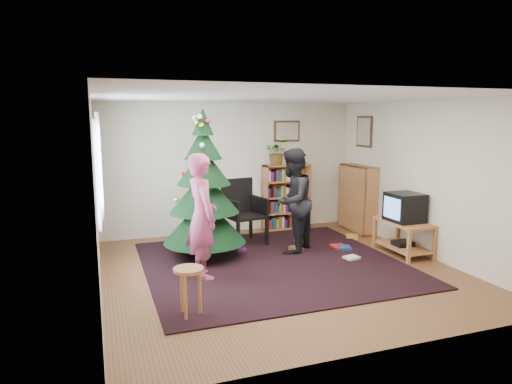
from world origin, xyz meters
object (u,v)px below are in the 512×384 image
object	(u,v)px
person_standing	(202,216)
person_by_chair	(292,201)
picture_right	(364,132)
bookshelf_back	(286,196)
christmas_tree	(204,197)
picture_back	(287,131)
table_lamp	(301,153)
crt_tv	(405,207)
tv_stand	(403,234)
armchair	(242,208)
potted_plant	(277,152)
stool	(189,279)
bookshelf_right	(358,198)

from	to	relation	value
person_standing	person_by_chair	xyz separation A→B (m)	(1.67, 0.69, -0.01)
person_standing	person_by_chair	size ratio (longest dim) A/B	1.01
picture_right	person_by_chair	bearing A→B (deg)	-153.59
picture_right	bookshelf_back	bearing A→B (deg)	156.82
christmas_tree	person_standing	world-z (taller)	christmas_tree
picture_back	table_lamp	xyz separation A→B (m)	(0.25, -0.14, -0.44)
crt_tv	person_standing	xyz separation A→B (m)	(-3.35, 0.01, 0.09)
tv_stand	crt_tv	world-z (taller)	crt_tv
tv_stand	armchair	bearing A→B (deg)	146.02
picture_right	table_lamp	distance (m)	1.30
potted_plant	table_lamp	xyz separation A→B (m)	(0.50, 0.00, -0.04)
bookshelf_back	tv_stand	bearing A→B (deg)	-63.53
armchair	stool	distance (m)	3.13
crt_tv	potted_plant	xyz separation A→B (m)	(-1.32, 2.26, 0.77)
tv_stand	christmas_tree	bearing A→B (deg)	163.90
tv_stand	potted_plant	size ratio (longest dim) A/B	1.93
bookshelf_right	potted_plant	xyz separation A→B (m)	(-1.44, 0.65, 0.89)
picture_back	bookshelf_back	bearing A→B (deg)	-111.42
christmas_tree	bookshelf_back	world-z (taller)	christmas_tree
picture_back	stool	world-z (taller)	picture_back
armchair	person_by_chair	world-z (taller)	person_by_chair
bookshelf_back	person_standing	bearing A→B (deg)	-134.81
person_standing	person_by_chair	world-z (taller)	person_standing
picture_right	person_standing	size ratio (longest dim) A/B	0.34
picture_right	stool	xyz separation A→B (m)	(-4.04, -2.86, -1.51)
picture_back	table_lamp	distance (m)	0.52
table_lamp	potted_plant	bearing A→B (deg)	180.00
picture_back	person_by_chair	bearing A→B (deg)	-110.02
potted_plant	table_lamp	size ratio (longest dim) A/B	1.60
armchair	table_lamp	size ratio (longest dim) A/B	3.61
armchair	person_standing	xyz separation A→B (m)	(-1.07, -1.53, 0.25)
christmas_tree	table_lamp	bearing A→B (deg)	30.60
picture_back	stool	distance (m)	4.75
tv_stand	table_lamp	distance (m)	2.68
bookshelf_right	stool	xyz separation A→B (m)	(-3.91, -2.80, -0.22)
person_standing	potted_plant	distance (m)	3.10
tv_stand	stool	bearing A→B (deg)	-162.42
tv_stand	person_by_chair	world-z (taller)	person_by_chair
picture_back	crt_tv	xyz separation A→B (m)	(1.07, -2.39, -1.17)
bookshelf_right	bookshelf_back	bearing A→B (deg)	62.21
person_by_chair	tv_stand	bearing A→B (deg)	114.35
crt_tv	potted_plant	distance (m)	2.72
picture_right	picture_back	bearing A→B (deg)	151.31
table_lamp	tv_stand	bearing A→B (deg)	-69.95
stool	potted_plant	xyz separation A→B (m)	(2.46, 3.45, 1.11)
picture_right	potted_plant	distance (m)	1.73
bookshelf_back	bookshelf_right	size ratio (longest dim) A/B	1.00
crt_tv	person_by_chair	size ratio (longest dim) A/B	0.31
picture_back	crt_tv	size ratio (longest dim) A/B	1.03
armchair	potted_plant	xyz separation A→B (m)	(0.96, 0.72, 0.93)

